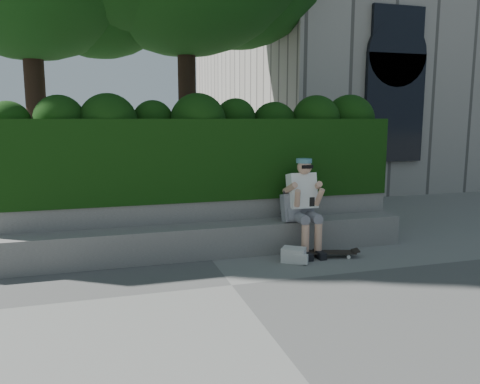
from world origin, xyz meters
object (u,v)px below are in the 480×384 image
object	(u,v)px
backpack_plaid	(291,208)
backpack_ground	(294,255)
person	(303,202)
skateboard	(329,253)

from	to	relation	value
backpack_plaid	backpack_ground	bearing A→B (deg)	-111.80
person	skateboard	world-z (taller)	person
person	backpack_ground	bearing A→B (deg)	-126.90
person	backpack_ground	distance (m)	0.85
skateboard	backpack_plaid	world-z (taller)	backpack_plaid
person	backpack_ground	world-z (taller)	person
skateboard	backpack_plaid	bearing A→B (deg)	148.13
person	backpack_plaid	distance (m)	0.20
skateboard	backpack_plaid	distance (m)	0.84
backpack_ground	skateboard	bearing A→B (deg)	43.13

